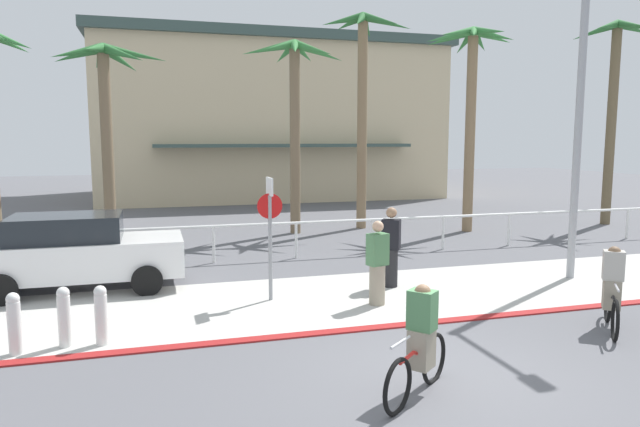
{
  "coord_description": "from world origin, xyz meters",
  "views": [
    {
      "loc": [
        -3.81,
        -7.01,
        3.34
      ],
      "look_at": [
        -0.03,
        6.0,
        1.58
      ],
      "focal_mm": 32.39,
      "sensor_mm": 36.0,
      "label": 1
    }
  ],
  "objects_px": {
    "streetlight_curb": "(587,97)",
    "palm_tree_6": "(614,74)",
    "bollard_1": "(14,323)",
    "pedestrian_1": "(377,266)",
    "pedestrian_0": "(391,250)",
    "palm_tree_5": "(471,74)",
    "palm_tree_2": "(106,92)",
    "stop_sign_bike_lane": "(270,221)",
    "cyclist_black_1": "(612,290)",
    "bollard_0": "(101,315)",
    "car_white_1": "(77,252)",
    "bollard_3": "(64,316)",
    "palm_tree_4": "(364,75)",
    "palm_tree_3": "(295,89)",
    "cyclist_red_0": "(420,343)"
  },
  "relations": [
    {
      "from": "streetlight_curb",
      "to": "palm_tree_6",
      "type": "xyz_separation_m",
      "value": [
        7.47,
        7.32,
        1.51
      ]
    },
    {
      "from": "palm_tree_4",
      "to": "streetlight_curb",
      "type": "bearing_deg",
      "value": -77.28
    },
    {
      "from": "streetlight_curb",
      "to": "car_white_1",
      "type": "relative_size",
      "value": 1.7
    },
    {
      "from": "palm_tree_4",
      "to": "cyclist_black_1",
      "type": "height_order",
      "value": "palm_tree_4"
    },
    {
      "from": "bollard_3",
      "to": "palm_tree_5",
      "type": "xyz_separation_m",
      "value": [
        12.33,
        8.72,
        5.07
      ]
    },
    {
      "from": "palm_tree_6",
      "to": "bollard_0",
      "type": "bearing_deg",
      "value": -153.89
    },
    {
      "from": "palm_tree_2",
      "to": "car_white_1",
      "type": "height_order",
      "value": "palm_tree_2"
    },
    {
      "from": "bollard_1",
      "to": "bollard_0",
      "type": "bearing_deg",
      "value": 3.61
    },
    {
      "from": "streetlight_curb",
      "to": "pedestrian_1",
      "type": "distance_m",
      "value": 6.38
    },
    {
      "from": "pedestrian_1",
      "to": "palm_tree_4",
      "type": "bearing_deg",
      "value": 71.25
    },
    {
      "from": "pedestrian_1",
      "to": "pedestrian_0",
      "type": "bearing_deg",
      "value": 56.45
    },
    {
      "from": "palm_tree_5",
      "to": "palm_tree_2",
      "type": "bearing_deg",
      "value": 176.43
    },
    {
      "from": "bollard_0",
      "to": "car_white_1",
      "type": "bearing_deg",
      "value": 101.48
    },
    {
      "from": "palm_tree_4",
      "to": "stop_sign_bike_lane",
      "type": "bearing_deg",
      "value": -121.13
    },
    {
      "from": "bollard_3",
      "to": "palm_tree_5",
      "type": "height_order",
      "value": "palm_tree_5"
    },
    {
      "from": "palm_tree_2",
      "to": "pedestrian_1",
      "type": "xyz_separation_m",
      "value": [
        5.55,
        -8.67,
        -3.97
      ]
    },
    {
      "from": "bollard_1",
      "to": "pedestrian_1",
      "type": "relative_size",
      "value": 0.58
    },
    {
      "from": "palm_tree_4",
      "to": "cyclist_red_0",
      "type": "xyz_separation_m",
      "value": [
        -4.27,
        -13.61,
        -4.95
      ]
    },
    {
      "from": "palm_tree_5",
      "to": "bollard_3",
      "type": "bearing_deg",
      "value": -144.73
    },
    {
      "from": "pedestrian_0",
      "to": "bollard_0",
      "type": "bearing_deg",
      "value": -160.38
    },
    {
      "from": "bollard_1",
      "to": "pedestrian_0",
      "type": "height_order",
      "value": "pedestrian_0"
    },
    {
      "from": "pedestrian_1",
      "to": "palm_tree_5",
      "type": "bearing_deg",
      "value": 50.04
    },
    {
      "from": "palm_tree_3",
      "to": "palm_tree_6",
      "type": "height_order",
      "value": "palm_tree_6"
    },
    {
      "from": "stop_sign_bike_lane",
      "to": "cyclist_black_1",
      "type": "bearing_deg",
      "value": -32.16
    },
    {
      "from": "streetlight_curb",
      "to": "palm_tree_5",
      "type": "bearing_deg",
      "value": 79.88
    },
    {
      "from": "bollard_0",
      "to": "cyclist_black_1",
      "type": "bearing_deg",
      "value": -10.57
    },
    {
      "from": "palm_tree_5",
      "to": "stop_sign_bike_lane",
      "type": "bearing_deg",
      "value": -140.98
    },
    {
      "from": "bollard_3",
      "to": "palm_tree_5",
      "type": "relative_size",
      "value": 0.14
    },
    {
      "from": "car_white_1",
      "to": "cyclist_black_1",
      "type": "relative_size",
      "value": 2.93
    },
    {
      "from": "bollard_3",
      "to": "palm_tree_6",
      "type": "bearing_deg",
      "value": 25.22
    },
    {
      "from": "streetlight_curb",
      "to": "pedestrian_0",
      "type": "distance_m",
      "value": 5.69
    },
    {
      "from": "car_white_1",
      "to": "palm_tree_2",
      "type": "bearing_deg",
      "value": 86.27
    },
    {
      "from": "streetlight_curb",
      "to": "cyclist_red_0",
      "type": "xyz_separation_m",
      "value": [
        -6.32,
        -4.55,
        -3.58
      ]
    },
    {
      "from": "palm_tree_6",
      "to": "cyclist_black_1",
      "type": "height_order",
      "value": "palm_tree_6"
    },
    {
      "from": "bollard_3",
      "to": "streetlight_curb",
      "type": "xyz_separation_m",
      "value": [
        11.03,
        1.4,
        3.76
      ]
    },
    {
      "from": "stop_sign_bike_lane",
      "to": "car_white_1",
      "type": "relative_size",
      "value": 0.58
    },
    {
      "from": "bollard_3",
      "to": "pedestrian_1",
      "type": "relative_size",
      "value": 0.58
    },
    {
      "from": "bollard_1",
      "to": "palm_tree_5",
      "type": "xyz_separation_m",
      "value": [
        13.02,
        8.88,
        5.07
      ]
    },
    {
      "from": "pedestrian_0",
      "to": "cyclist_black_1",
      "type": "bearing_deg",
      "value": -54.93
    },
    {
      "from": "cyclist_black_1",
      "to": "pedestrian_0",
      "type": "xyz_separation_m",
      "value": [
        -2.62,
        3.73,
        0.16
      ]
    },
    {
      "from": "palm_tree_5",
      "to": "car_white_1",
      "type": "height_order",
      "value": "palm_tree_5"
    },
    {
      "from": "streetlight_curb",
      "to": "pedestrian_1",
      "type": "height_order",
      "value": "streetlight_curb"
    },
    {
      "from": "bollard_3",
      "to": "palm_tree_4",
      "type": "distance_m",
      "value": 14.71
    },
    {
      "from": "palm_tree_2",
      "to": "palm_tree_5",
      "type": "height_order",
      "value": "palm_tree_5"
    },
    {
      "from": "palm_tree_4",
      "to": "palm_tree_2",
      "type": "bearing_deg",
      "value": -173.69
    },
    {
      "from": "palm_tree_4",
      "to": "pedestrian_1",
      "type": "relative_size",
      "value": 4.56
    },
    {
      "from": "palm_tree_6",
      "to": "car_white_1",
      "type": "height_order",
      "value": "palm_tree_6"
    },
    {
      "from": "bollard_1",
      "to": "pedestrian_1",
      "type": "height_order",
      "value": "pedestrian_1"
    },
    {
      "from": "stop_sign_bike_lane",
      "to": "palm_tree_5",
      "type": "bearing_deg",
      "value": 39.02
    },
    {
      "from": "stop_sign_bike_lane",
      "to": "palm_tree_2",
      "type": "xyz_separation_m",
      "value": [
        -3.55,
        7.75,
        3.09
      ]
    }
  ]
}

